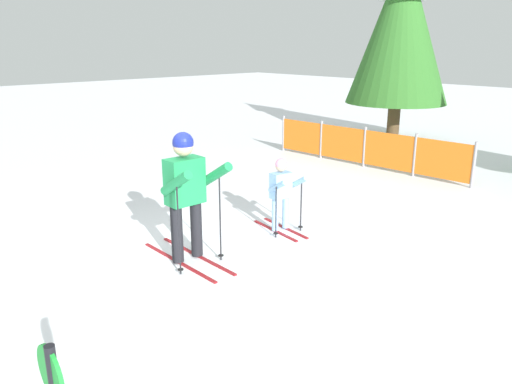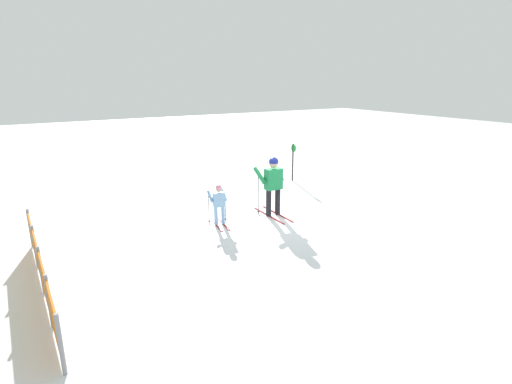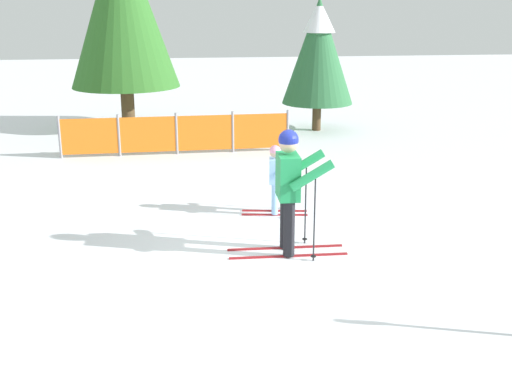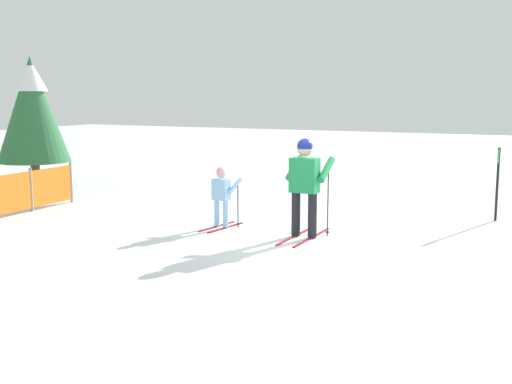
% 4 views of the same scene
% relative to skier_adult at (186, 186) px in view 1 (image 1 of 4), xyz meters
% --- Properties ---
extents(ground_plane, '(60.00, 60.00, 0.00)m').
position_rel_skier_adult_xyz_m(ground_plane, '(-0.29, -0.28, -1.01)').
color(ground_plane, white).
extents(skier_adult, '(1.59, 0.71, 1.68)m').
position_rel_skier_adult_xyz_m(skier_adult, '(0.00, 0.00, 0.00)').
color(skier_adult, maroon).
rests_on(skier_adult, ground_plane).
extents(skier_child, '(1.06, 0.53, 1.11)m').
position_rel_skier_adult_xyz_m(skier_child, '(0.07, 1.64, -0.36)').
color(skier_child, maroon).
rests_on(skier_child, ground_plane).
extents(safety_fence, '(4.99, 0.21, 0.91)m').
position_rel_skier_adult_xyz_m(safety_fence, '(-1.46, 5.91, -0.55)').
color(safety_fence, gray).
rests_on(safety_fence, ground_plane).
extents(conifer_far, '(2.77, 2.77, 5.14)m').
position_rel_skier_adult_xyz_m(conifer_far, '(-2.71, 9.08, 2.17)').
color(conifer_far, '#4C3823').
rests_on(conifer_far, ground_plane).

